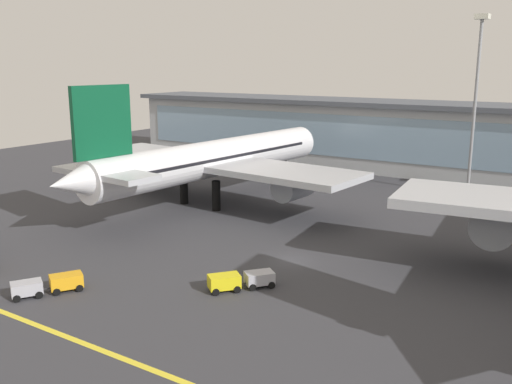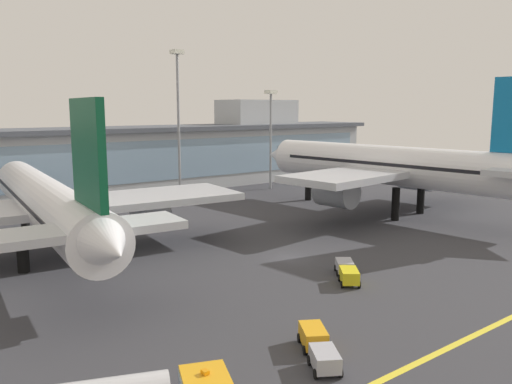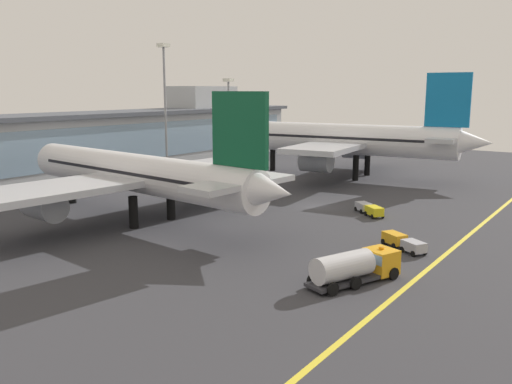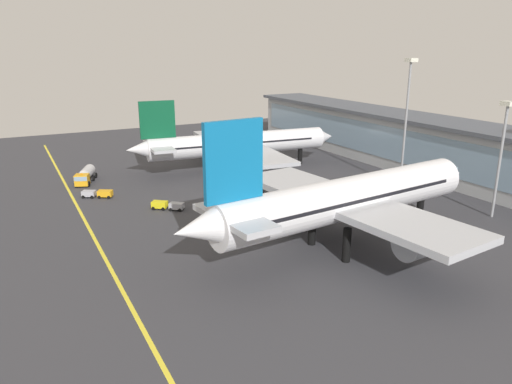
% 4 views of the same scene
% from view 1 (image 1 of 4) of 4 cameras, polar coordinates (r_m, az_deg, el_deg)
% --- Properties ---
extents(ground_plane, '(180.00, 180.00, 0.00)m').
position_cam_1_polar(ground_plane, '(54.85, 3.56, -6.97)').
color(ground_plane, '#38383D').
extents(taxiway_centreline_stripe, '(144.00, 0.50, 0.01)m').
position_cam_1_polar(taxiway_centreline_stripe, '(38.83, -13.23, -16.11)').
color(taxiway_centreline_stripe, yellow).
rests_on(taxiway_centreline_stripe, ground).
extents(terminal_building, '(123.50, 14.00, 17.38)m').
position_cam_1_polar(terminal_building, '(99.53, 19.15, 5.24)').
color(terminal_building, '#ADB2B7').
rests_on(terminal_building, ground).
extents(airliner_near_left, '(42.59, 49.43, 16.36)m').
position_cam_1_polar(airliner_near_left, '(76.03, -4.27, 3.28)').
color(airliner_near_left, black).
rests_on(airliner_near_left, ground).
extents(baggage_tug_near, '(4.75, 5.30, 1.40)m').
position_cam_1_polar(baggage_tug_near, '(48.03, -1.58, -8.89)').
color(baggage_tug_near, black).
rests_on(baggage_tug_near, ground).
extents(service_truck_far, '(4.24, 5.58, 1.40)m').
position_cam_1_polar(service_truck_far, '(50.14, -20.25, -8.76)').
color(service_truck_far, black).
rests_on(service_truck_far, ground).
extents(apron_light_mast_centre, '(1.80, 1.80, 25.06)m').
position_cam_1_polar(apron_light_mast_centre, '(84.37, 21.44, 10.42)').
color(apron_light_mast_centre, gray).
rests_on(apron_light_mast_centre, ground).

